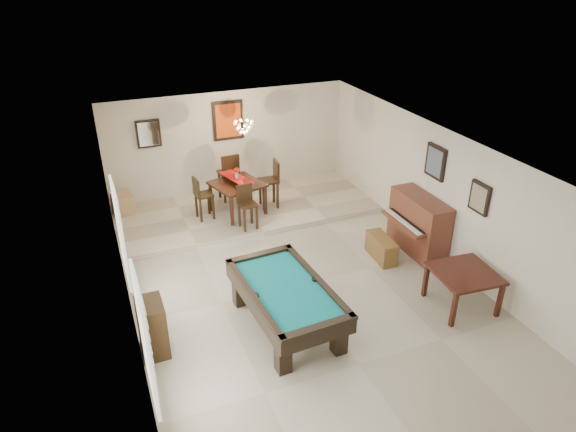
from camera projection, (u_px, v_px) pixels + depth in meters
ground_plane at (300, 285)px, 9.55m from camera, size 6.00×9.00×0.02m
wall_back at (229, 144)px, 12.66m from camera, size 6.00×0.04×2.60m
wall_front at (474, 414)px, 5.24m from camera, size 6.00×0.04×2.60m
wall_left at (123, 257)px, 7.96m from camera, size 0.04×9.00×2.60m
wall_right at (443, 196)px, 9.95m from camera, size 0.04×9.00×2.60m
ceiling at (302, 153)px, 8.36m from camera, size 6.00×9.00×0.04m
dining_step at (246, 209)px, 12.20m from camera, size 6.00×2.50×0.12m
window_left_front at (145, 340)px, 6.11m from camera, size 0.06×1.00×1.70m
window_left_rear at (120, 233)px, 8.41m from camera, size 0.06×1.00×1.70m
pool_table at (286, 307)px, 8.32m from camera, size 1.36×2.34×0.76m
square_table at (462, 289)px, 8.82m from camera, size 1.10×1.10×0.70m
upright_piano at (413, 226)px, 10.34m from camera, size 0.81×1.44×1.20m
piano_bench at (381, 248)px, 10.28m from camera, size 0.38×0.85×0.46m
apothecary_chest at (152, 328)px, 7.77m from camera, size 0.39×0.59×0.89m
dining_table at (238, 195)px, 11.74m from camera, size 1.28×1.28×0.86m
flower_vase at (237, 173)px, 11.49m from camera, size 0.16×0.16×0.26m
dining_chair_south at (248, 208)px, 11.05m from camera, size 0.40×0.40×0.98m
dining_chair_north at (228, 176)px, 12.33m from camera, size 0.48×0.48×1.19m
dining_chair_west at (204, 198)px, 11.46m from camera, size 0.41×0.41×1.00m
dining_chair_east at (269, 184)px, 11.97m from camera, size 0.46×0.46×1.13m
corner_bench at (123, 203)px, 11.83m from camera, size 0.50×0.58×0.46m
chandelier at (243, 123)px, 11.18m from camera, size 0.44×0.44×0.60m
back_painting at (228, 120)px, 12.36m from camera, size 0.75×0.06×0.95m
back_mirror at (148, 134)px, 11.77m from camera, size 0.55×0.06×0.65m
right_picture_upper at (436, 162)px, 9.91m from camera, size 0.06×0.55×0.65m
right_picture_lower at (480, 198)px, 8.93m from camera, size 0.06×0.45×0.55m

